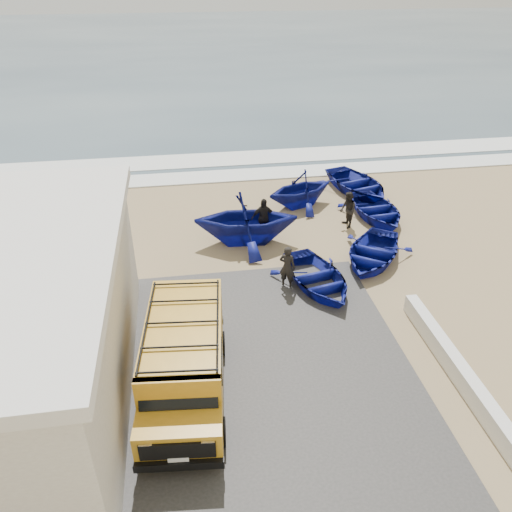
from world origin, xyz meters
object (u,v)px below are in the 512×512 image
van (184,358)px  boat_near_right (372,252)px  fisherman_back (263,218)px  boat_mid_left (246,218)px  boat_far_right (357,184)px  parapet (457,369)px  boat_near_left (317,278)px  fisherman_front (287,267)px  boat_far_left (300,189)px  fisherman_middle (348,210)px  boat_mid_right (376,210)px

van → boat_near_right: 8.79m
van → fisherman_back: 8.51m
boat_mid_left → fisherman_back: 0.83m
boat_near_right → boat_far_right: bearing=111.2°
van → boat_far_right: size_ratio=1.23×
boat_near_right → boat_far_right: (1.51, 6.12, 0.05)m
fisherman_back → parapet: bearing=-71.2°
boat_far_right → boat_near_left: bearing=-133.5°
boat_mid_left → boat_far_right: boat_mid_left is taller
van → fisherman_front: van is taller
boat_far_left → boat_mid_left: bearing=-65.0°
van → fisherman_back: size_ratio=3.04×
parapet → boat_near_left: (-2.56, 4.67, 0.09)m
boat_near_right → boat_far_left: (-1.52, 5.05, 0.46)m
van → boat_near_left: 6.12m
fisherman_front → fisherman_middle: fisherman_front is taller
boat_far_left → fisherman_back: 3.32m
boat_near_left → fisherman_front: (-1.00, 0.19, 0.41)m
boat_far_left → fisherman_middle: 2.70m
fisherman_front → fisherman_middle: bearing=-98.3°
boat_mid_left → fisherman_middle: (4.28, 0.66, -0.28)m
boat_far_left → boat_far_right: (3.03, 1.07, -0.41)m
boat_far_left → fisherman_back: (-2.09, -2.58, -0.01)m
boat_far_right → fisherman_middle: fisherman_middle is taller
fisherman_middle → fisherman_back: size_ratio=0.93×
fisherman_front → van: bearing=82.8°
boat_near_left → boat_far_left: (0.89, 6.36, 0.47)m
boat_mid_left → boat_far_left: boat_mid_left is taller
van → fisherman_front: 5.53m
parapet → boat_mid_left: boat_mid_left is taller
fisherman_front → boat_mid_right: bearing=-104.7°
fisherman_middle → boat_near_left: bearing=-33.5°
parapet → boat_far_left: boat_far_left is taller
boat_far_right → fisherman_front: (-4.92, -7.24, 0.35)m
boat_far_right → van: bearing=-142.0°
boat_far_right → fisherman_middle: size_ratio=2.66×
fisherman_back → boat_far_right: bearing=30.3°
boat_near_left → fisherman_middle: (2.35, 4.08, 0.40)m
boat_mid_left → boat_far_right: 7.11m
parapet → boat_far_right: bearing=83.6°
boat_near_right → boat_mid_left: (-4.34, 2.12, 0.67)m
boat_mid_right → boat_far_left: 3.43m
fisherman_back → boat_far_left: bearing=45.9°
boat_near_right → fisherman_back: size_ratio=2.19×
boat_near_right → fisherman_back: (-3.61, 2.47, 0.45)m
parapet → boat_near_left: bearing=118.8°
boat_mid_right → boat_far_right: bearing=83.1°
boat_mid_left → fisherman_middle: size_ratio=2.60×
van → parapet: bearing=0.6°
boat_near_left → boat_far_left: 6.43m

